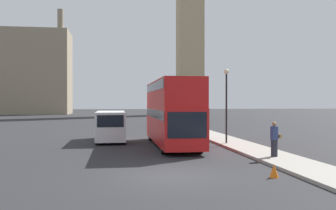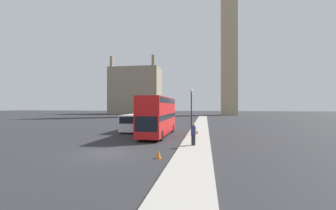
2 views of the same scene
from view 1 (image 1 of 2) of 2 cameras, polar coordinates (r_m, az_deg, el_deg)
name	(u,v)px [view 1 (image 1 of 2)]	position (r m, az deg, el deg)	size (l,w,h in m)	color
ground_plane	(169,176)	(15.37, 0.11, -10.77)	(300.00, 300.00, 0.00)	#28282B
sidewalk_strip	(313,170)	(17.39, 21.25, -9.23)	(2.51, 120.00, 0.15)	#9E998E
building_block_distant	(25,73)	(101.43, -21.01, 4.64)	(22.34, 12.06, 25.54)	gray
red_double_decker_bus	(172,110)	(25.44, 0.58, -0.77)	(2.48, 10.89, 4.41)	red
white_van	(111,125)	(28.88, -8.72, -3.07)	(2.16, 6.12, 2.28)	white
pedestrian	(274,139)	(20.37, 15.90, -5.02)	(0.56, 0.40, 1.82)	#23232D
street_lamp	(226,94)	(26.23, 8.89, 1.73)	(0.36, 0.36, 5.16)	black
traffic_cone	(274,171)	(15.58, 15.86, -9.60)	(0.36, 0.36, 0.55)	orange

